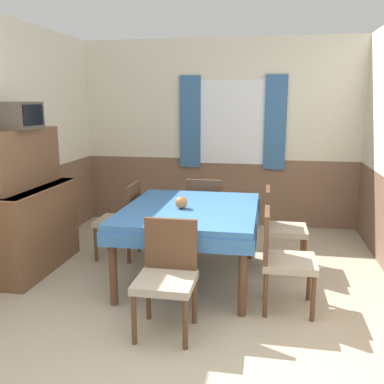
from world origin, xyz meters
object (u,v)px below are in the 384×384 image
at_px(chair_right_near, 282,256).
at_px(chair_right_far, 280,225).
at_px(chair_head_near, 167,272).
at_px(dining_table, 191,217).
at_px(chair_head_window, 206,209).
at_px(vase, 181,203).
at_px(tv, 20,115).
at_px(sideboard, 30,211).
at_px(chair_left_far, 123,217).

height_order(chair_right_near, chair_right_far, same).
bearing_deg(chair_head_near, dining_table, -90.00).
height_order(dining_table, chair_head_window, chair_head_window).
distance_m(chair_head_window, chair_head_near, 1.99).
bearing_deg(chair_right_near, vase, -112.86).
distance_m(dining_table, chair_head_window, 1.01).
height_order(chair_right_near, vase, same).
bearing_deg(chair_head_near, chair_right_far, -120.65).
xyz_separation_m(dining_table, chair_right_far, (0.87, 0.48, -0.17)).
height_order(dining_table, vase, vase).
xyz_separation_m(chair_right_near, chair_right_far, (0.00, 0.95, 0.00)).
distance_m(chair_right_near, tv, 2.83).
distance_m(dining_table, sideboard, 1.69).
height_order(chair_right_near, chair_left_far, same).
relative_size(chair_right_near, tv, 1.98).
distance_m(dining_table, chair_right_far, 1.01).
bearing_deg(chair_right_near, tv, -98.62).
distance_m(chair_right_far, vase, 1.15).
relative_size(chair_head_window, vase, 7.26).
relative_size(sideboard, tv, 3.41).
bearing_deg(dining_table, chair_head_near, -90.00).
distance_m(dining_table, chair_right_near, 1.01).
height_order(chair_head_near, sideboard, sideboard).
distance_m(chair_right_near, chair_left_far, 1.98).
bearing_deg(chair_right_near, sideboard, -99.58).
distance_m(sideboard, vase, 1.62).
bearing_deg(chair_right_near, chair_left_far, -118.68).
xyz_separation_m(dining_table, chair_head_window, (0.00, 0.99, -0.17)).
bearing_deg(chair_left_far, chair_right_far, -90.00).
bearing_deg(vase, chair_head_window, 85.87).
bearing_deg(chair_right_near, chair_head_window, -149.35).
distance_m(chair_right_near, chair_head_near, 1.01).
relative_size(chair_head_window, tv, 1.98).
distance_m(dining_table, vase, 0.19).
bearing_deg(vase, chair_head_near, -85.18).
relative_size(chair_head_window, chair_head_near, 1.00).
distance_m(chair_head_window, chair_left_far, 1.01).
bearing_deg(chair_head_near, chair_right_near, -149.31).
bearing_deg(chair_head_near, vase, -85.18).
distance_m(chair_right_far, tv, 2.86).
bearing_deg(tv, vase, 0.43).
relative_size(chair_left_far, chair_right_far, 1.00).
bearing_deg(dining_table, vase, -135.24).
relative_size(dining_table, chair_right_far, 1.80).
bearing_deg(chair_right_far, chair_left_far, -90.00).
height_order(dining_table, chair_right_near, chair_right_near).
height_order(dining_table, sideboard, sideboard).
height_order(dining_table, chair_left_far, chair_left_far).
height_order(chair_head_window, tv, tv).
height_order(chair_left_far, chair_head_near, same).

